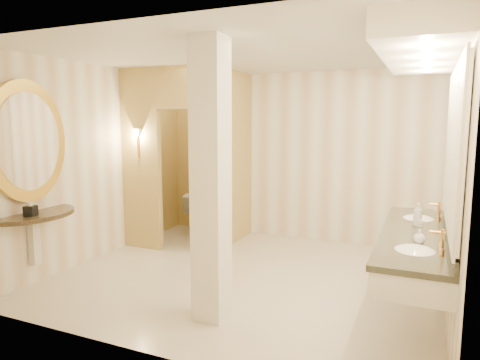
# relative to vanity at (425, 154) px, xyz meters

# --- Properties ---
(floor) EXTENTS (4.50, 4.50, 0.00)m
(floor) POSITION_rel_vanity_xyz_m (-1.98, 0.40, -1.63)
(floor) COLOR beige
(floor) RESTS_ON ground
(ceiling) EXTENTS (4.50, 4.50, 0.00)m
(ceiling) POSITION_rel_vanity_xyz_m (-1.98, 0.40, 1.07)
(ceiling) COLOR silver
(ceiling) RESTS_ON wall_back
(wall_back) EXTENTS (4.50, 0.02, 2.70)m
(wall_back) POSITION_rel_vanity_xyz_m (-1.98, 2.40, -0.28)
(wall_back) COLOR white
(wall_back) RESTS_ON floor
(wall_front) EXTENTS (4.50, 0.02, 2.70)m
(wall_front) POSITION_rel_vanity_xyz_m (-1.98, -1.60, -0.28)
(wall_front) COLOR white
(wall_front) RESTS_ON floor
(wall_left) EXTENTS (0.02, 4.00, 2.70)m
(wall_left) POSITION_rel_vanity_xyz_m (-4.23, 0.40, -0.28)
(wall_left) COLOR white
(wall_left) RESTS_ON floor
(wall_right) EXTENTS (0.02, 4.00, 2.70)m
(wall_right) POSITION_rel_vanity_xyz_m (0.27, 0.40, -0.28)
(wall_right) COLOR white
(wall_right) RESTS_ON floor
(toilet_closet) EXTENTS (1.50, 1.55, 2.70)m
(toilet_closet) POSITION_rel_vanity_xyz_m (-3.10, 1.37, -0.24)
(toilet_closet) COLOR tan
(toilet_closet) RESTS_ON floor
(wall_sconce) EXTENTS (0.14, 0.14, 0.42)m
(wall_sconce) POSITION_rel_vanity_xyz_m (-3.90, 0.83, 0.10)
(wall_sconce) COLOR gold
(wall_sconce) RESTS_ON toilet_closet
(vanity) EXTENTS (0.75, 2.54, 2.09)m
(vanity) POSITION_rel_vanity_xyz_m (0.00, 0.00, 0.00)
(vanity) COLOR white
(vanity) RESTS_ON floor
(console_shelf) EXTENTS (1.08, 1.08, 1.99)m
(console_shelf) POSITION_rel_vanity_xyz_m (-4.19, -0.85, -0.28)
(console_shelf) COLOR black
(console_shelf) RESTS_ON floor
(pillar) EXTENTS (0.30, 0.30, 2.70)m
(pillar) POSITION_rel_vanity_xyz_m (-1.84, -0.79, -0.28)
(pillar) COLOR white
(pillar) RESTS_ON floor
(tissue_box) EXTENTS (0.14, 0.14, 0.11)m
(tissue_box) POSITION_rel_vanity_xyz_m (-4.02, -0.99, -0.70)
(tissue_box) COLOR black
(tissue_box) RESTS_ON console_shelf
(toilet) EXTENTS (0.61, 0.79, 0.72)m
(toilet) POSITION_rel_vanity_xyz_m (-3.59, 2.06, -1.27)
(toilet) COLOR white
(toilet) RESTS_ON floor
(soap_bottle_a) EXTENTS (0.05, 0.06, 0.12)m
(soap_bottle_a) POSITION_rel_vanity_xyz_m (-0.01, 0.22, -0.70)
(soap_bottle_a) COLOR beige
(soap_bottle_a) RESTS_ON vanity
(soap_bottle_b) EXTENTS (0.11, 0.11, 0.12)m
(soap_bottle_b) POSITION_rel_vanity_xyz_m (-0.00, -0.42, -0.69)
(soap_bottle_b) COLOR silver
(soap_bottle_b) RESTS_ON vanity
(soap_bottle_c) EXTENTS (0.11, 0.11, 0.24)m
(soap_bottle_c) POSITION_rel_vanity_xyz_m (-0.03, 0.24, -0.64)
(soap_bottle_c) COLOR #C6B28C
(soap_bottle_c) RESTS_ON vanity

